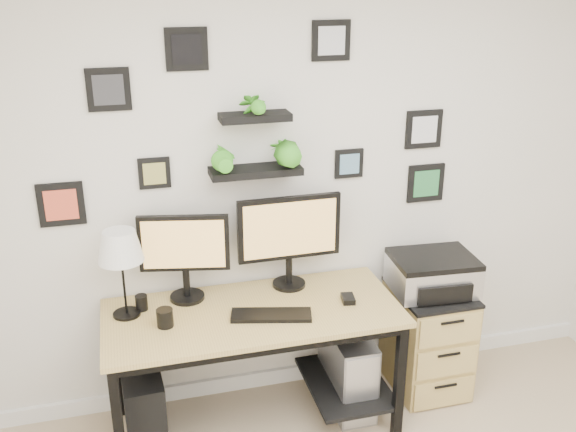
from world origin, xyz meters
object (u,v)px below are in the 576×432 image
object	(u,v)px
table_lamp	(120,248)
mug	(165,318)
printer	(433,273)
desk	(258,326)
pc_tower_black	(144,405)
monitor_left	(184,251)
pc_tower_grey	(347,369)
file_cabinet	(428,339)
monitor_right	(289,234)

from	to	relation	value
table_lamp	mug	bearing A→B (deg)	-42.10
mug	printer	world-z (taller)	printer
mug	desk	bearing A→B (deg)	8.32
pc_tower_black	monitor_left	bearing A→B (deg)	31.00
mug	pc_tower_grey	world-z (taller)	mug
pc_tower_black	file_cabinet	xyz separation A→B (m)	(1.74, 0.06, 0.10)
file_cabinet	monitor_right	bearing A→B (deg)	171.11
monitor_left	mug	world-z (taller)	monitor_left
file_cabinet	monitor_left	bearing A→B (deg)	174.88
monitor_left	table_lamp	bearing A→B (deg)	-164.65
monitor_left	pc_tower_black	distance (m)	0.88
monitor_right	table_lamp	bearing A→B (deg)	-174.13
monitor_left	file_cabinet	distance (m)	1.62
monitor_right	table_lamp	world-z (taller)	monitor_right
monitor_left	pc_tower_grey	xyz separation A→B (m)	(0.90, -0.18, -0.80)
table_lamp	printer	distance (m)	1.82
table_lamp	pc_tower_grey	world-z (taller)	table_lamp
pc_tower_black	pc_tower_grey	distance (m)	1.20
file_cabinet	printer	world-z (taller)	printer
pc_tower_black	monitor_right	bearing A→B (deg)	10.05
monitor_left	table_lamp	size ratio (longest dim) A/B	1.03
pc_tower_grey	file_cabinet	world-z (taller)	file_cabinet
pc_tower_black	pc_tower_grey	world-z (taller)	pc_tower_grey
monitor_left	pc_tower_black	xyz separation A→B (m)	(-0.29, -0.19, -0.81)
pc_tower_grey	mug	bearing A→B (deg)	-175.66
mug	pc_tower_black	distance (m)	0.59
desk	printer	size ratio (longest dim) A/B	3.16
monitor_right	file_cabinet	distance (m)	1.14
monitor_right	pc_tower_grey	size ratio (longest dim) A/B	1.19
monitor_right	mug	size ratio (longest dim) A/B	6.13
pc_tower_grey	file_cabinet	bearing A→B (deg)	5.57
monitor_left	pc_tower_grey	size ratio (longest dim) A/B	1.00
table_lamp	file_cabinet	size ratio (longest dim) A/B	0.72
printer	monitor_right	bearing A→B (deg)	171.66
desk	file_cabinet	distance (m)	1.12
desk	monitor_left	distance (m)	0.58
pc_tower_grey	monitor_left	bearing A→B (deg)	168.56
desk	printer	distance (m)	1.10
monitor_left	mug	distance (m)	0.39
monitor_left	monitor_right	size ratio (longest dim) A/B	0.84
monitor_left	pc_tower_black	world-z (taller)	monitor_left
mug	file_cabinet	distance (m)	1.66
monitor_left	monitor_right	bearing A→B (deg)	0.38
monitor_right	monitor_left	bearing A→B (deg)	-179.62
monitor_right	printer	distance (m)	0.91
monitor_right	pc_tower_black	distance (m)	1.24
desk	monitor_right	size ratio (longest dim) A/B	2.69
table_lamp	pc_tower_grey	size ratio (longest dim) A/B	0.97
monitor_left	printer	xyz separation A→B (m)	(1.45, -0.12, -0.26)
monitor_right	printer	world-z (taller)	monitor_right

